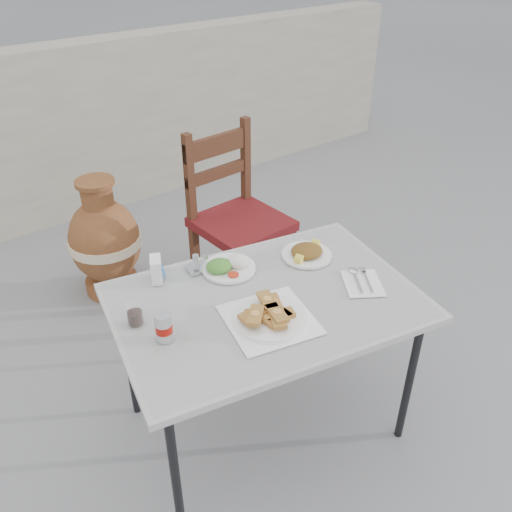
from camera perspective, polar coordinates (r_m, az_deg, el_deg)
ground at (r=2.59m, az=4.72°, el=-16.09°), size 80.00×80.00×0.00m
cafe_table at (r=2.09m, az=1.07°, el=-5.59°), size 1.28×0.99×0.70m
pide_plate at (r=1.95m, az=1.45°, el=-6.09°), size 0.37×0.37×0.06m
salad_rice_plate at (r=2.21m, az=-2.94°, el=-1.02°), size 0.22×0.22×0.06m
salad_chopped_plate at (r=2.31m, az=5.36°, el=0.38°), size 0.21×0.21×0.05m
soda_can at (r=1.88m, az=-9.69°, el=-7.37°), size 0.06×0.06×0.11m
cola_glass at (r=1.98m, az=-12.63°, el=-6.08°), size 0.06×0.06×0.08m
napkin_holder at (r=2.17m, az=-10.45°, el=-1.39°), size 0.08×0.09×0.10m
condiment_caddy at (r=2.22m, az=-6.05°, el=-0.93°), size 0.11×0.09×0.07m
cutlery_napkin at (r=2.19m, az=11.01°, el=-2.57°), size 0.22×0.23×0.01m
chair at (r=2.96m, az=-2.06°, el=4.01°), size 0.47×0.47×1.00m
terracotta_urn at (r=3.22m, az=-15.60°, el=1.48°), size 0.41×0.41×0.72m
back_wall at (r=4.13m, az=-18.89°, el=12.12°), size 6.00×0.25×1.20m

